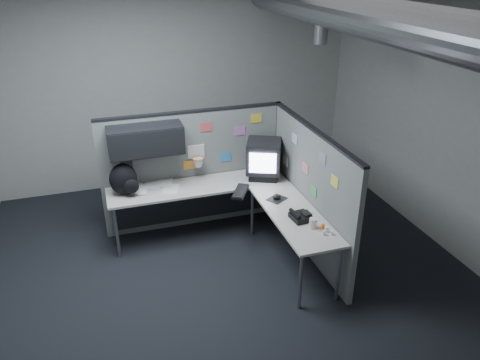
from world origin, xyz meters
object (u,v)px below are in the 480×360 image
object	(u,v)px
desk	(223,200)
backpack	(124,180)
keyboard	(240,191)
phone	(300,216)
monitor	(264,159)

from	to	relation	value
desk	backpack	distance (m)	1.24
keyboard	phone	xyz separation A→B (m)	(0.44, -0.82, 0.02)
phone	desk	bearing A→B (deg)	129.55
monitor	backpack	bearing A→B (deg)	157.85
keyboard	phone	bearing A→B (deg)	-76.97
desk	phone	xyz separation A→B (m)	(0.64, -0.91, 0.16)
monitor	phone	size ratio (longest dim) A/B	2.37
keyboard	phone	size ratio (longest dim) A/B	1.77
monitor	desk	bearing A→B (deg)	-177.97
backpack	monitor	bearing A→B (deg)	-16.62
desk	monitor	xyz separation A→B (m)	(0.64, 0.28, 0.37)
desk	monitor	world-z (taller)	monitor
desk	monitor	bearing A→B (deg)	23.60
desk	phone	bearing A→B (deg)	-54.62
phone	keyboard	bearing A→B (deg)	122.33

